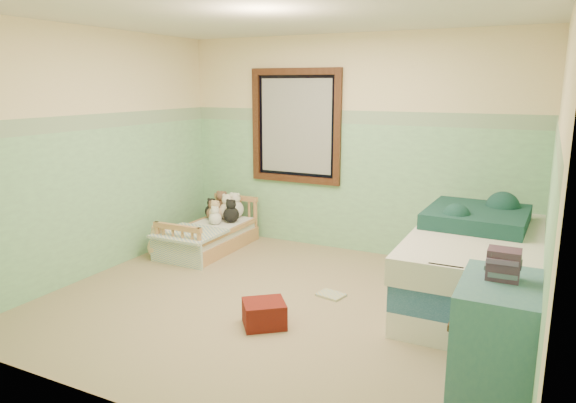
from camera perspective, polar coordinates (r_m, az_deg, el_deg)
The scene contains 31 objects.
floor at distance 4.83m, azimuth -0.79°, elevation -11.18°, with size 4.20×3.60×0.02m, color #78694B.
ceiling at distance 4.45m, azimuth -0.90°, elevation 20.00°, with size 4.20×3.60×0.02m, color silver.
wall_back at distance 6.11m, azimuth 6.94°, elevation 6.07°, with size 4.20×0.04×2.50m, color beige.
wall_front at distance 3.01m, azimuth -16.68°, elevation -1.14°, with size 4.20×0.04×2.50m, color beige.
wall_left at distance 5.73m, azimuth -19.93°, elevation 4.98°, with size 0.04×3.60×2.50m, color beige.
wall_right at distance 3.99m, azimuth 27.09°, elevation 1.28°, with size 0.04×3.60×2.50m, color beige.
wainscot_mint at distance 6.18m, azimuth 6.77°, elevation 1.45°, with size 4.20×0.01×1.50m, color #73A87E.
border_strip at distance 6.07m, azimuth 6.97°, elevation 9.11°, with size 4.20×0.01×0.15m, color #4B8254.
window_frame at distance 6.32m, azimuth 0.81°, elevation 8.20°, with size 1.16×0.06×1.36m, color black.
window_blinds at distance 6.33m, azimuth 0.85°, elevation 8.21°, with size 0.92×0.01×1.12m, color #B2B2AF.
toddler_bed_frame at distance 6.37m, azimuth -8.50°, elevation -4.46°, with size 0.63×1.26×0.16m, color #AD764A.
toddler_mattress at distance 6.33m, azimuth -8.54°, elevation -3.24°, with size 0.58×1.21×0.12m, color white.
patchwork_quilt at distance 6.01m, azimuth -10.70°, elevation -3.45°, with size 0.69×0.63×0.03m, color #6C90B8.
plush_bed_brown at distance 6.77m, azimuth -7.22°, elevation -0.66°, with size 0.22×0.22×0.22m, color brown.
plush_bed_white at distance 6.66m, azimuth -5.79°, elevation -0.85°, with size 0.22×0.22×0.22m, color white.
plush_bed_tan at distance 6.57m, azimuth -7.91°, elevation -1.31°, with size 0.17×0.17×0.17m, color beige.
plush_bed_dark at distance 6.44m, azimuth -6.22°, elevation -1.43°, with size 0.20×0.20×0.20m, color black.
plush_floor_cream at distance 6.23m, azimuth -12.57°, elevation -4.62°, with size 0.24×0.24×0.24m, color #F5E6CF.
plush_floor_tan at distance 6.14m, azimuth -13.89°, elevation -4.87°, with size 0.26×0.26×0.26m, color beige.
twin_bed_frame at distance 5.10m, azimuth 19.53°, elevation -9.13°, with size 1.03×2.07×0.22m, color silver.
twin_boxspring at distance 5.03m, azimuth 19.71°, elevation -6.80°, with size 1.03×2.07×0.22m, color navy.
twin_mattress at distance 4.96m, azimuth 19.90°, elevation -4.40°, with size 1.08×2.11×0.22m, color silver.
teal_blanket at distance 5.21m, azimuth 19.90°, elevation -1.56°, with size 0.88×0.93×0.14m, color #173935.
dresser at distance 3.64m, azimuth 21.73°, elevation -13.75°, with size 0.47×0.76×0.76m, color #386A7B.
book_stack at distance 3.52m, azimuth 22.45°, elevation -6.35°, with size 0.19×0.15×0.19m, color brown.
red_pillow at distance 4.38m, azimuth -2.62°, elevation -12.13°, with size 0.33×0.29×0.21m, color #9E170A.
floor_book at distance 4.99m, azimuth 4.71°, elevation -10.12°, with size 0.24×0.19×0.02m, color gold.
extra_plush_0 at distance 6.37m, azimuth -7.94°, elevation -1.84°, with size 0.15×0.15×0.15m, color white.
extra_plush_1 at distance 6.60m, azimuth -6.58°, elevation -1.01°, with size 0.22×0.22×0.22m, color #F5E6CF.
extra_plush_2 at distance 6.70m, azimuth -8.32°, elevation -1.06°, with size 0.17×0.17×0.17m, color black.
extra_plush_3 at distance 6.61m, azimuth -8.19°, elevation -1.29°, with size 0.16×0.16×0.16m, color brown.
Camera 1 is at (2.02, -3.93, 1.94)m, focal length 32.61 mm.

